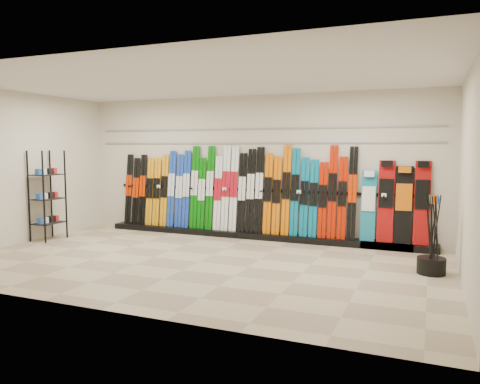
% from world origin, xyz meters
% --- Properties ---
extents(floor, '(8.00, 8.00, 0.00)m').
position_xyz_m(floor, '(0.00, 0.00, 0.00)').
color(floor, tan).
rests_on(floor, ground).
extents(back_wall, '(8.00, 0.00, 8.00)m').
position_xyz_m(back_wall, '(0.00, 2.50, 1.50)').
color(back_wall, beige).
rests_on(back_wall, floor).
extents(left_wall, '(0.00, 5.00, 5.00)m').
position_xyz_m(left_wall, '(-4.00, 0.00, 1.50)').
color(left_wall, beige).
rests_on(left_wall, floor).
extents(right_wall, '(0.00, 5.00, 5.00)m').
position_xyz_m(right_wall, '(4.00, 0.00, 1.50)').
color(right_wall, beige).
rests_on(right_wall, floor).
extents(ceiling, '(8.00, 8.00, 0.00)m').
position_xyz_m(ceiling, '(0.00, 0.00, 3.00)').
color(ceiling, silver).
rests_on(ceiling, back_wall).
extents(ski_rack_base, '(8.00, 0.40, 0.12)m').
position_xyz_m(ski_rack_base, '(0.22, 2.28, 0.06)').
color(ski_rack_base, black).
rests_on(ski_rack_base, floor).
extents(skis, '(5.37, 0.24, 1.84)m').
position_xyz_m(skis, '(-0.43, 2.33, 0.96)').
color(skis, black).
rests_on(skis, ski_rack_base).
extents(snowboards, '(1.24, 0.24, 1.55)m').
position_xyz_m(snowboards, '(2.95, 2.35, 0.86)').
color(snowboards, '#14728C').
rests_on(snowboards, ski_rack_base).
extents(accessory_rack, '(0.40, 0.60, 1.85)m').
position_xyz_m(accessory_rack, '(-3.75, 0.50, 0.92)').
color(accessory_rack, black).
rests_on(accessory_rack, floor).
extents(pole_bin, '(0.42, 0.42, 0.25)m').
position_xyz_m(pole_bin, '(3.60, 0.69, 0.12)').
color(pole_bin, black).
rests_on(pole_bin, floor).
extents(ski_poles, '(0.24, 0.35, 1.18)m').
position_xyz_m(ski_poles, '(3.60, 0.69, 0.61)').
color(ski_poles, black).
rests_on(ski_poles, pole_bin).
extents(slatwall_rail_0, '(7.60, 0.02, 0.03)m').
position_xyz_m(slatwall_rail_0, '(0.00, 2.48, 2.00)').
color(slatwall_rail_0, gray).
rests_on(slatwall_rail_0, back_wall).
extents(slatwall_rail_1, '(7.60, 0.02, 0.03)m').
position_xyz_m(slatwall_rail_1, '(0.00, 2.48, 2.30)').
color(slatwall_rail_1, gray).
rests_on(slatwall_rail_1, back_wall).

